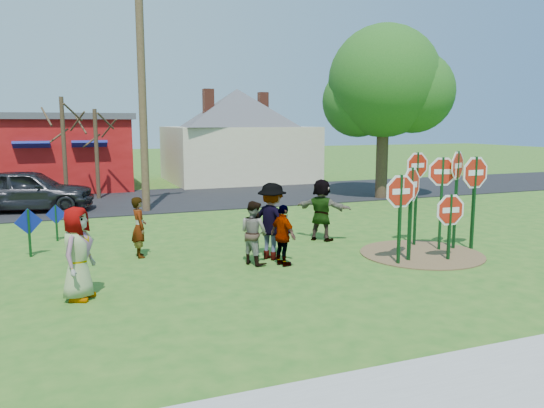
{
  "coord_description": "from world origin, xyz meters",
  "views": [
    {
      "loc": [
        -4.13,
        -12.23,
        3.43
      ],
      "look_at": [
        0.95,
        0.74,
        1.29
      ],
      "focal_mm": 35.0,
      "sensor_mm": 36.0,
      "label": 1
    }
  ],
  "objects_px": {
    "person_b": "(139,227)",
    "leafy_tree": "(387,87)",
    "suv": "(28,190)",
    "utility_pole": "(142,78)",
    "person_a": "(78,253)",
    "stop_sign_a": "(400,199)",
    "stop_sign_b": "(417,175)",
    "stop_sign_c": "(442,182)",
    "stop_sign_d": "(457,175)"
  },
  "relations": [
    {
      "from": "person_b",
      "to": "leafy_tree",
      "type": "xyz_separation_m",
      "value": [
        11.89,
        6.97,
        4.21
      ]
    },
    {
      "from": "suv",
      "to": "utility_pole",
      "type": "distance_m",
      "value": 6.19
    },
    {
      "from": "person_b",
      "to": "utility_pole",
      "type": "distance_m",
      "value": 8.41
    },
    {
      "from": "person_b",
      "to": "person_a",
      "type": "bearing_deg",
      "value": 148.86
    },
    {
      "from": "utility_pole",
      "to": "suv",
      "type": "bearing_deg",
      "value": 159.9
    },
    {
      "from": "leafy_tree",
      "to": "stop_sign_a",
      "type": "bearing_deg",
      "value": -121.36
    },
    {
      "from": "stop_sign_b",
      "to": "person_b",
      "type": "distance_m",
      "value": 7.63
    },
    {
      "from": "stop_sign_a",
      "to": "utility_pole",
      "type": "xyz_separation_m",
      "value": [
        -4.6,
        10.18,
        3.47
      ]
    },
    {
      "from": "stop_sign_c",
      "to": "leafy_tree",
      "type": "xyz_separation_m",
      "value": [
        4.24,
        9.21,
        3.12
      ]
    },
    {
      "from": "person_a",
      "to": "person_b",
      "type": "distance_m",
      "value": 3.34
    },
    {
      "from": "stop_sign_c",
      "to": "person_b",
      "type": "xyz_separation_m",
      "value": [
        -7.66,
        2.24,
        -1.09
      ]
    },
    {
      "from": "suv",
      "to": "leafy_tree",
      "type": "relative_size",
      "value": 0.62
    },
    {
      "from": "stop_sign_d",
      "to": "leafy_tree",
      "type": "relative_size",
      "value": 0.36
    },
    {
      "from": "utility_pole",
      "to": "stop_sign_a",
      "type": "bearing_deg",
      "value": -65.68
    },
    {
      "from": "leafy_tree",
      "to": "suv",
      "type": "bearing_deg",
      "value": 173.43
    },
    {
      "from": "stop_sign_a",
      "to": "stop_sign_d",
      "type": "height_order",
      "value": "stop_sign_d"
    },
    {
      "from": "stop_sign_a",
      "to": "person_a",
      "type": "bearing_deg",
      "value": -178.97
    },
    {
      "from": "person_a",
      "to": "stop_sign_c",
      "type": "bearing_deg",
      "value": -57.8
    },
    {
      "from": "stop_sign_d",
      "to": "leafy_tree",
      "type": "height_order",
      "value": "leafy_tree"
    },
    {
      "from": "person_a",
      "to": "leafy_tree",
      "type": "distance_m",
      "value": 17.2
    },
    {
      "from": "stop_sign_b",
      "to": "stop_sign_c",
      "type": "xyz_separation_m",
      "value": [
        0.29,
        -0.71,
        -0.14
      ]
    },
    {
      "from": "stop_sign_a",
      "to": "person_b",
      "type": "height_order",
      "value": "stop_sign_a"
    },
    {
      "from": "suv",
      "to": "leafy_tree",
      "type": "distance_m",
      "value": 15.61
    },
    {
      "from": "person_a",
      "to": "person_b",
      "type": "bearing_deg",
      "value": 0.09
    },
    {
      "from": "stop_sign_c",
      "to": "person_a",
      "type": "relative_size",
      "value": 1.45
    },
    {
      "from": "stop_sign_c",
      "to": "utility_pole",
      "type": "height_order",
      "value": "utility_pole"
    },
    {
      "from": "person_a",
      "to": "suv",
      "type": "relative_size",
      "value": 0.38
    },
    {
      "from": "stop_sign_a",
      "to": "suv",
      "type": "distance_m",
      "value": 14.72
    },
    {
      "from": "stop_sign_c",
      "to": "suv",
      "type": "height_order",
      "value": "stop_sign_c"
    },
    {
      "from": "stop_sign_b",
      "to": "leafy_tree",
      "type": "bearing_deg",
      "value": 58.21
    },
    {
      "from": "stop_sign_d",
      "to": "suv",
      "type": "bearing_deg",
      "value": 107.39
    },
    {
      "from": "person_b",
      "to": "stop_sign_d",
      "type": "bearing_deg",
      "value": -109.11
    },
    {
      "from": "person_a",
      "to": "person_b",
      "type": "xyz_separation_m",
      "value": [
        1.55,
        2.96,
        -0.14
      ]
    },
    {
      "from": "stop_sign_b",
      "to": "person_a",
      "type": "xyz_separation_m",
      "value": [
        -8.92,
        -1.42,
        -1.09
      ]
    },
    {
      "from": "stop_sign_c",
      "to": "stop_sign_d",
      "type": "height_order",
      "value": "stop_sign_d"
    },
    {
      "from": "suv",
      "to": "utility_pole",
      "type": "xyz_separation_m",
      "value": [
        4.25,
        -1.55,
        4.22
      ]
    },
    {
      "from": "person_b",
      "to": "suv",
      "type": "relative_size",
      "value": 0.33
    },
    {
      "from": "stop_sign_c",
      "to": "stop_sign_b",
      "type": "bearing_deg",
      "value": 131.97
    },
    {
      "from": "suv",
      "to": "utility_pole",
      "type": "height_order",
      "value": "utility_pole"
    },
    {
      "from": "stop_sign_b",
      "to": "leafy_tree",
      "type": "height_order",
      "value": "leafy_tree"
    },
    {
      "from": "stop_sign_a",
      "to": "stop_sign_c",
      "type": "distance_m",
      "value": 2.05
    },
    {
      "from": "stop_sign_a",
      "to": "suv",
      "type": "height_order",
      "value": "stop_sign_a"
    },
    {
      "from": "person_a",
      "to": "utility_pole",
      "type": "relative_size",
      "value": 0.19
    },
    {
      "from": "stop_sign_b",
      "to": "utility_pole",
      "type": "height_order",
      "value": "utility_pole"
    },
    {
      "from": "leafy_tree",
      "to": "stop_sign_b",
      "type": "bearing_deg",
      "value": -118.02
    },
    {
      "from": "stop_sign_c",
      "to": "leafy_tree",
      "type": "height_order",
      "value": "leafy_tree"
    },
    {
      "from": "stop_sign_a",
      "to": "stop_sign_b",
      "type": "height_order",
      "value": "stop_sign_b"
    },
    {
      "from": "stop_sign_c",
      "to": "suv",
      "type": "xyz_separation_m",
      "value": [
        -10.72,
        10.93,
        -1.01
      ]
    },
    {
      "from": "utility_pole",
      "to": "stop_sign_b",
      "type": "bearing_deg",
      "value": -54.49
    },
    {
      "from": "stop_sign_a",
      "to": "leafy_tree",
      "type": "relative_size",
      "value": 0.3
    }
  ]
}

